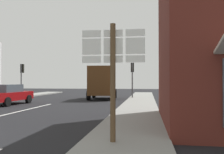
# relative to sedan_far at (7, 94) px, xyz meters

# --- Properties ---
(ground_plane) EXTENTS (80.00, 80.00, 0.00)m
(ground_plane) POSITION_rel_sedan_far_xyz_m (2.94, -1.13, -0.76)
(ground_plane) COLOR black
(sidewalk_right) EXTENTS (2.37, 44.00, 0.14)m
(sidewalk_right) POSITION_rel_sedan_far_xyz_m (9.52, -3.13, -0.69)
(sidewalk_right) COLOR gray
(sidewalk_right) RESTS_ON ground
(lane_centre_stripe) EXTENTS (0.16, 12.00, 0.01)m
(lane_centre_stripe) POSITION_rel_sedan_far_xyz_m (2.94, -5.13, -0.75)
(lane_centre_stripe) COLOR silver
(lane_centre_stripe) RESTS_ON ground
(sedan_far) EXTENTS (2.17, 4.30, 1.47)m
(sedan_far) POSITION_rel_sedan_far_xyz_m (0.00, 0.00, 0.00)
(sedan_far) COLOR maroon
(sedan_far) RESTS_ON ground
(delivery_truck) EXTENTS (2.79, 5.14, 3.05)m
(delivery_truck) POSITION_rel_sedan_far_xyz_m (5.85, 6.51, 0.89)
(delivery_truck) COLOR #4C2D14
(delivery_truck) RESTS_ON ground
(route_sign_post) EXTENTS (1.66, 0.14, 3.20)m
(route_sign_post) POSITION_rel_sedan_far_xyz_m (9.20, -10.43, 1.24)
(route_sign_post) COLOR brown
(route_sign_post) RESTS_ON ground
(traffic_light_far_right) EXTENTS (0.30, 0.49, 3.50)m
(traffic_light_far_right) POSITION_rel_sedan_far_xyz_m (8.63, 7.43, 1.83)
(traffic_light_far_right) COLOR #47474C
(traffic_light_far_right) RESTS_ON ground
(traffic_light_far_left) EXTENTS (0.30, 0.49, 3.48)m
(traffic_light_far_left) POSITION_rel_sedan_far_xyz_m (-2.76, 7.29, 1.82)
(traffic_light_far_left) COLOR #47474C
(traffic_light_far_left) RESTS_ON ground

